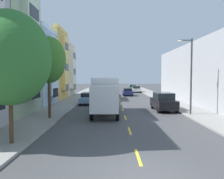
% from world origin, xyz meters
% --- Properties ---
extents(ground_plane, '(160.00, 160.00, 0.00)m').
position_xyz_m(ground_plane, '(0.00, 30.00, 0.00)').
color(ground_plane, '#424244').
extents(sidewalk_left, '(3.20, 120.00, 0.14)m').
position_xyz_m(sidewalk_left, '(-7.10, 28.00, 0.07)').
color(sidewalk_left, gray).
rests_on(sidewalk_left, ground_plane).
extents(sidewalk_right, '(3.20, 120.00, 0.14)m').
position_xyz_m(sidewalk_right, '(7.10, 28.00, 0.07)').
color(sidewalk_right, gray).
rests_on(sidewalk_right, ground_plane).
extents(lane_centerline_dashes, '(0.14, 47.20, 0.01)m').
position_xyz_m(lane_centerline_dashes, '(0.00, 24.50, 0.00)').
color(lane_centerline_dashes, yellow).
rests_on(lane_centerline_dashes, ground_plane).
extents(townhouse_third_powder_blue, '(11.89, 7.15, 9.56)m').
position_xyz_m(townhouse_third_powder_blue, '(-14.23, 20.25, 4.58)').
color(townhouse_third_powder_blue, '#9EB7CC').
rests_on(townhouse_third_powder_blue, ground_plane).
extents(townhouse_fourth_mustard, '(14.45, 7.15, 10.98)m').
position_xyz_m(townhouse_fourth_mustard, '(-15.52, 27.60, 5.29)').
color(townhouse_fourth_mustard, tan).
rests_on(townhouse_fourth_mustard, ground_plane).
extents(townhouse_fifth_cream, '(14.06, 7.15, 9.99)m').
position_xyz_m(townhouse_fifth_cream, '(-15.32, 34.96, 4.79)').
color(townhouse_fifth_cream, beige).
rests_on(townhouse_fifth_cream, ground_plane).
extents(street_tree_nearest, '(4.19, 4.19, 6.83)m').
position_xyz_m(street_tree_nearest, '(-6.40, 3.69, 4.54)').
color(street_tree_nearest, '#47331E').
rests_on(street_tree_nearest, sidewalk_left).
extents(street_tree_second, '(2.81, 2.81, 6.78)m').
position_xyz_m(street_tree_second, '(-6.40, 11.00, 4.97)').
color(street_tree_second, '#47331E').
rests_on(street_tree_second, sidewalk_left).
extents(street_lamp, '(1.35, 0.28, 6.93)m').
position_xyz_m(street_lamp, '(5.95, 13.03, 4.15)').
color(street_lamp, '#38383D').
rests_on(street_lamp, sidewalk_right).
extents(delivery_box_truck, '(2.42, 7.96, 3.49)m').
position_xyz_m(delivery_box_truck, '(-1.80, 13.94, 1.97)').
color(delivery_box_truck, white).
rests_on(delivery_box_truck, ground_plane).
extents(parked_wagon_white, '(1.83, 4.70, 1.50)m').
position_xyz_m(parked_wagon_white, '(4.33, 44.71, 0.80)').
color(parked_wagon_white, silver).
rests_on(parked_wagon_white, ground_plane).
extents(parked_suv_black, '(2.03, 4.83, 1.93)m').
position_xyz_m(parked_suv_black, '(4.26, 16.07, 0.99)').
color(parked_suv_black, black).
rests_on(parked_suv_black, ground_plane).
extents(parked_wagon_charcoal, '(1.83, 4.70, 1.50)m').
position_xyz_m(parked_wagon_charcoal, '(-4.41, 34.43, 0.80)').
color(parked_wagon_charcoal, '#333338').
rests_on(parked_wagon_charcoal, ground_plane).
extents(parked_wagon_sky, '(1.86, 4.72, 1.50)m').
position_xyz_m(parked_wagon_sky, '(-4.35, 22.22, 0.80)').
color(parked_wagon_sky, '#7A9EC6').
rests_on(parked_wagon_sky, ground_plane).
extents(parked_sedan_forest, '(1.93, 4.55, 1.43)m').
position_xyz_m(parked_sedan_forest, '(4.38, 53.83, 0.75)').
color(parked_sedan_forest, '#194C28').
rests_on(parked_sedan_forest, ground_plane).
extents(moving_navy_sedan, '(1.80, 4.50, 1.43)m').
position_xyz_m(moving_navy_sedan, '(1.80, 35.63, 0.75)').
color(moving_navy_sedan, navy).
rests_on(moving_navy_sedan, ground_plane).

